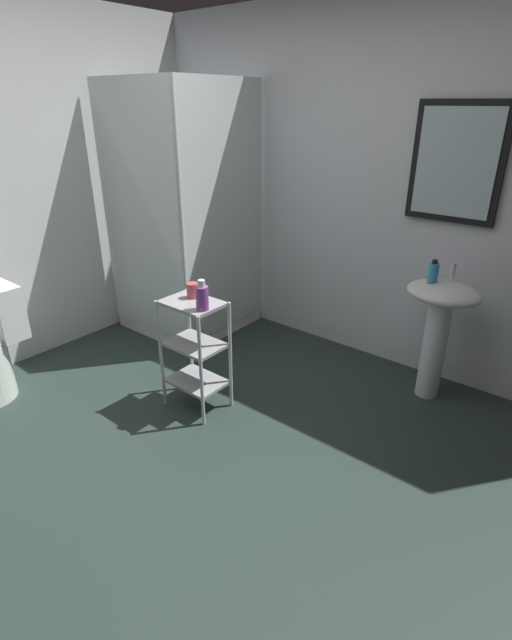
{
  "coord_description": "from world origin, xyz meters",
  "views": [
    {
      "loc": [
        1.65,
        -1.38,
        1.84
      ],
      "look_at": [
        0.19,
        0.43,
        0.77
      ],
      "focal_mm": 26.74,
      "sensor_mm": 36.0,
      "label": 1
    }
  ],
  "objects_px": {
    "hand_soap_bottle": "(433,272)",
    "pedestal_sink": "(439,317)",
    "conditioner_bottle_purple": "(202,297)",
    "rinse_cup": "(193,290)",
    "shower_stall": "(188,279)",
    "storage_cart": "(195,346)"
  },
  "relations": [
    {
      "from": "hand_soap_bottle",
      "to": "shower_stall",
      "type": "bearing_deg",
      "value": -172.14
    },
    {
      "from": "storage_cart",
      "to": "rinse_cup",
      "type": "relative_size",
      "value": 7.91
    },
    {
      "from": "storage_cart",
      "to": "hand_soap_bottle",
      "type": "xyz_separation_m",
      "value": [
        1.06,
        1.06,
        0.44
      ]
    },
    {
      "from": "pedestal_sink",
      "to": "shower_stall",
      "type": "bearing_deg",
      "value": -171.8
    },
    {
      "from": "hand_soap_bottle",
      "to": "rinse_cup",
      "type": "bearing_deg",
      "value": -137.52
    },
    {
      "from": "storage_cart",
      "to": "conditioner_bottle_purple",
      "type": "relative_size",
      "value": 4.06
    },
    {
      "from": "pedestal_sink",
      "to": "storage_cart",
      "type": "xyz_separation_m",
      "value": [
        -1.13,
        -1.08,
        -0.14
      ]
    },
    {
      "from": "rinse_cup",
      "to": "storage_cart",
      "type": "bearing_deg",
      "value": -48.04
    },
    {
      "from": "pedestal_sink",
      "to": "hand_soap_bottle",
      "type": "xyz_separation_m",
      "value": [
        -0.08,
        -0.02,
        0.29
      ]
    },
    {
      "from": "storage_cart",
      "to": "hand_soap_bottle",
      "type": "bearing_deg",
      "value": 45.06
    },
    {
      "from": "storage_cart",
      "to": "hand_soap_bottle",
      "type": "distance_m",
      "value": 1.56
    },
    {
      "from": "hand_soap_bottle",
      "to": "conditioner_bottle_purple",
      "type": "xyz_separation_m",
      "value": [
        -0.92,
        -1.1,
        -0.05
      ]
    },
    {
      "from": "storage_cart",
      "to": "hand_soap_bottle",
      "type": "height_order",
      "value": "hand_soap_bottle"
    },
    {
      "from": "conditioner_bottle_purple",
      "to": "storage_cart",
      "type": "bearing_deg",
      "value": 161.03
    },
    {
      "from": "storage_cart",
      "to": "shower_stall",
      "type": "bearing_deg",
      "value": 138.42
    },
    {
      "from": "shower_stall",
      "to": "conditioner_bottle_purple",
      "type": "xyz_separation_m",
      "value": [
        1.02,
        -0.84,
        0.35
      ]
    },
    {
      "from": "hand_soap_bottle",
      "to": "pedestal_sink",
      "type": "bearing_deg",
      "value": 16.52
    },
    {
      "from": "shower_stall",
      "to": "pedestal_sink",
      "type": "distance_m",
      "value": 2.05
    },
    {
      "from": "conditioner_bottle_purple",
      "to": "rinse_cup",
      "type": "xyz_separation_m",
      "value": [
        -0.18,
        0.1,
        -0.03
      ]
    },
    {
      "from": "pedestal_sink",
      "to": "hand_soap_bottle",
      "type": "bearing_deg",
      "value": -163.48
    },
    {
      "from": "pedestal_sink",
      "to": "storage_cart",
      "type": "relative_size",
      "value": 1.09
    },
    {
      "from": "rinse_cup",
      "to": "hand_soap_bottle",
      "type": "bearing_deg",
      "value": 42.48
    }
  ]
}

